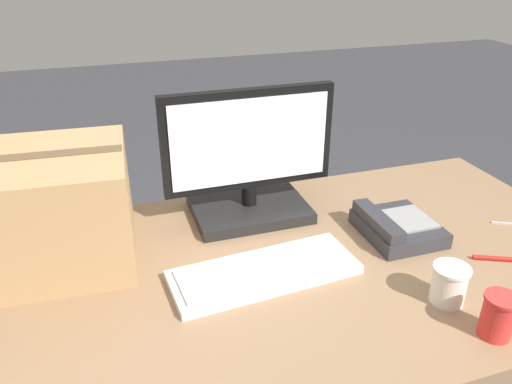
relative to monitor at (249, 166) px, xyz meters
The scene contains 8 objects.
office_desk 0.60m from the monitor, 93.65° to the right, with size 1.80×0.90×0.75m.
monitor is the anchor object (origin of this frame).
keyboard 0.35m from the monitor, 100.74° to the right, with size 0.47×0.20×0.03m.
desk_phone 0.44m from the monitor, 35.13° to the right, with size 0.19×0.22×0.07m.
paper_cup_left 0.62m from the monitor, 60.24° to the right, with size 0.08×0.08×0.09m.
paper_cup_right 0.74m from the monitor, 63.28° to the right, with size 0.07×0.07×0.10m.
cardboard_box 0.51m from the monitor, behind, with size 0.35×0.38×0.29m.
pen_marker 0.71m from the monitor, 39.11° to the right, with size 0.14×0.07×0.01m.
Camera 1 is at (-0.37, -0.96, 1.48)m, focal length 35.00 mm.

